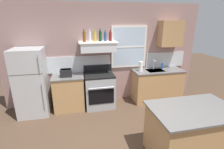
{
  "coord_description": "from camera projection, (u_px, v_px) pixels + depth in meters",
  "views": [
    {
      "loc": [
        -0.81,
        -2.25,
        2.25
      ],
      "look_at": [
        -0.05,
        1.2,
        1.1
      ],
      "focal_mm": 26.72,
      "sensor_mm": 36.0,
      "label": 1
    }
  ],
  "objects": [
    {
      "name": "toaster",
      "position": [
        66.0,
        73.0,
        4.15
      ],
      "size": [
        0.3,
        0.2,
        0.19
      ],
      "color": "black",
      "rests_on": "counter_left_of_stove"
    },
    {
      "name": "upper_cabinet_right",
      "position": [
        170.0,
        34.0,
        4.63
      ],
      "size": [
        0.64,
        0.32,
        0.7
      ],
      "color": "tan"
    },
    {
      "name": "refrigerator",
      "position": [
        32.0,
        82.0,
        4.02
      ],
      "size": [
        0.7,
        0.72,
        1.65
      ],
      "color": "#B7BABC",
      "rests_on": "ground_plane"
    },
    {
      "name": "bottle_clear_tall",
      "position": [
        90.0,
        36.0,
        4.08
      ],
      "size": [
        0.06,
        0.06,
        0.31
      ],
      "color": "silver",
      "rests_on": "range_hood_shelf"
    },
    {
      "name": "counter_right_with_sink",
      "position": [
        157.0,
        85.0,
        4.87
      ],
      "size": [
        1.43,
        0.63,
        0.91
      ],
      "color": "tan",
      "rests_on": "ground_plane"
    },
    {
      "name": "bottle_champagne_gold_foil",
      "position": [
        95.0,
        37.0,
        4.15
      ],
      "size": [
        0.08,
        0.08,
        0.29
      ],
      "color": "#B29333",
      "rests_on": "range_hood_shelf"
    },
    {
      "name": "counter_left_of_stove",
      "position": [
        69.0,
        92.0,
        4.36
      ],
      "size": [
        0.79,
        0.63,
        0.91
      ],
      "color": "tan",
      "rests_on": "ground_plane"
    },
    {
      "name": "paper_towel_roll",
      "position": [
        141.0,
        66.0,
        4.58
      ],
      "size": [
        0.11,
        0.11,
        0.27
      ],
      "primitive_type": "cylinder",
      "color": "white",
      "rests_on": "counter_right_with_sink"
    },
    {
      "name": "bottle_dark_green_wine",
      "position": [
        100.0,
        36.0,
        4.21
      ],
      "size": [
        0.07,
        0.07,
        0.31
      ],
      "color": "#143819",
      "rests_on": "range_hood_shelf"
    },
    {
      "name": "back_wall",
      "position": [
        107.0,
        54.0,
        4.61
      ],
      "size": [
        5.4,
        0.11,
        2.7
      ],
      "color": "gray",
      "rests_on": "ground_plane"
    },
    {
      "name": "sink_faucet",
      "position": [
        154.0,
        63.0,
        4.75
      ],
      "size": [
        0.03,
        0.17,
        0.28
      ],
      "color": "silver",
      "rests_on": "counter_right_with_sink"
    },
    {
      "name": "bottle_amber_wine",
      "position": [
        84.0,
        37.0,
        4.04
      ],
      "size": [
        0.07,
        0.07,
        0.31
      ],
      "color": "brown",
      "rests_on": "range_hood_shelf"
    },
    {
      "name": "bottle_blue_liqueur",
      "position": [
        105.0,
        36.0,
        4.23
      ],
      "size": [
        0.07,
        0.07,
        0.28
      ],
      "color": "#1E478C",
      "rests_on": "range_hood_shelf"
    },
    {
      "name": "stove_range",
      "position": [
        100.0,
        90.0,
        4.49
      ],
      "size": [
        0.76,
        0.69,
        1.09
      ],
      "color": "#9EA0A5",
      "rests_on": "ground_plane"
    },
    {
      "name": "range_hood_shelf",
      "position": [
        98.0,
        46.0,
        4.22
      ],
      "size": [
        0.96,
        0.52,
        0.24
      ],
      "color": "silver"
    },
    {
      "name": "dish_soap_bottle",
      "position": [
        162.0,
        66.0,
        4.84
      ],
      "size": [
        0.06,
        0.06,
        0.18
      ],
      "primitive_type": "cylinder",
      "color": "blue",
      "rests_on": "counter_right_with_sink"
    },
    {
      "name": "bottle_red_label_wine",
      "position": [
        110.0,
        36.0,
        4.26
      ],
      "size": [
        0.07,
        0.07,
        0.28
      ],
      "color": "maroon",
      "rests_on": "range_hood_shelf"
    },
    {
      "name": "kitchen_island",
      "position": [
        191.0,
        133.0,
        2.79
      ],
      "size": [
        1.4,
        0.9,
        0.91
      ],
      "color": "tan",
      "rests_on": "ground_plane"
    }
  ]
}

